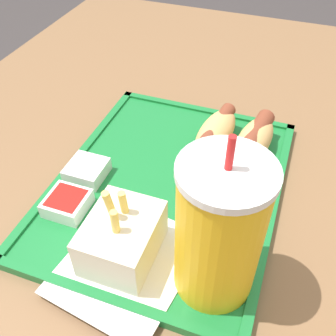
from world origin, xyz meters
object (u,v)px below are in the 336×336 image
Objects in this scene: hot_dog_near at (216,132)px; sauce_cup_mayo at (87,170)px; hot_dog_far at (254,140)px; soda_cup at (219,231)px; sauce_cup_ketchup at (67,203)px; fries_carton at (122,238)px.

sauce_cup_mayo is (0.13, -0.16, -0.01)m from hot_dog_near.
hot_dog_far is 2.42× the size of sauce_cup_mayo.
hot_dog_far is (-0.24, -0.00, -0.06)m from soda_cup.
hot_dog_far is at bearing 133.23° from sauce_cup_ketchup.
hot_dog_far is 0.29m from sauce_cup_ketchup.
soda_cup reaches higher than sauce_cup_mayo.
hot_dog_near is at bearing 168.14° from fries_carton.
hot_dog_far is at bearing 90.00° from hot_dog_near.
hot_dog_far is 1.30× the size of fries_carton.
sauce_cup_mayo is 0.07m from sauce_cup_ketchup.
hot_dog_near is 2.40× the size of sauce_cup_mayo.
hot_dog_near is 1.29× the size of fries_carton.
soda_cup is 0.24m from hot_dog_far.
sauce_cup_ketchup is (-0.04, -0.21, -0.08)m from soda_cup.
hot_dog_near is 2.40× the size of sauce_cup_ketchup.
soda_cup is 3.91× the size of sauce_cup_ketchup.
hot_dog_far is at bearing -179.81° from soda_cup.
hot_dog_far reaches higher than sauce_cup_ketchup.
fries_carton is at bearing -88.17° from soda_cup.
soda_cup is 1.63× the size of hot_dog_near.
soda_cup is 1.61× the size of hot_dog_far.
fries_carton is at bearing 45.28° from sauce_cup_mayo.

